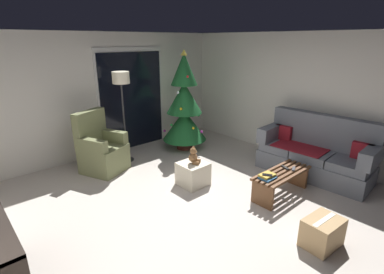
{
  "coord_description": "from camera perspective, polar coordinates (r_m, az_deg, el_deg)",
  "views": [
    {
      "loc": [
        -2.55,
        -2.6,
        2.35
      ],
      "look_at": [
        0.4,
        0.7,
        0.85
      ],
      "focal_mm": 27.02,
      "sensor_mm": 36.0,
      "label": 1
    }
  ],
  "objects": [
    {
      "name": "ground_plane",
      "position": [
        4.33,
        2.29,
        -14.13
      ],
      "size": [
        7.0,
        7.0,
        0.0
      ],
      "primitive_type": "plane",
      "color": "#BCB2A8"
    },
    {
      "name": "wall_back",
      "position": [
        6.31,
        -17.43,
        7.82
      ],
      "size": [
        5.72,
        0.12,
        2.5
      ],
      "primitive_type": "cube",
      "color": "silver",
      "rests_on": "ground"
    },
    {
      "name": "wall_right",
      "position": [
        6.1,
        22.32,
        6.94
      ],
      "size": [
        0.12,
        6.0,
        2.5
      ],
      "primitive_type": "cube",
      "color": "silver",
      "rests_on": "ground"
    },
    {
      "name": "patio_door_frame",
      "position": [
        6.57,
        -11.74,
        7.36
      ],
      "size": [
        1.6,
        0.02,
        2.2
      ],
      "primitive_type": "cube",
      "color": "silver",
      "rests_on": "ground"
    },
    {
      "name": "patio_door_glass",
      "position": [
        6.56,
        -11.63,
        6.91
      ],
      "size": [
        1.5,
        0.02,
        2.1
      ],
      "primitive_type": "cube",
      "color": "black",
      "rests_on": "ground"
    },
    {
      "name": "couch",
      "position": [
        5.65,
        23.19,
        -3.06
      ],
      "size": [
        0.89,
        1.98,
        1.08
      ],
      "color": "slate",
      "rests_on": "ground"
    },
    {
      "name": "coffee_table",
      "position": [
        4.78,
        17.21,
        -8.03
      ],
      "size": [
        1.1,
        0.4,
        0.4
      ],
      "color": "brown",
      "rests_on": "ground"
    },
    {
      "name": "remote_graphite",
      "position": [
        4.86,
        19.42,
        -5.95
      ],
      "size": [
        0.16,
        0.1,
        0.02
      ],
      "primitive_type": "cube",
      "rotation": [
        0.0,
        0.0,
        5.13
      ],
      "color": "#333338",
      "rests_on": "coffee_table"
    },
    {
      "name": "remote_black",
      "position": [
        4.86,
        17.92,
        -5.78
      ],
      "size": [
        0.1,
        0.16,
        0.02
      ],
      "primitive_type": "cube",
      "rotation": [
        0.0,
        0.0,
        5.89
      ],
      "color": "black",
      "rests_on": "coffee_table"
    },
    {
      "name": "book_stack",
      "position": [
        4.46,
        14.65,
        -7.53
      ],
      "size": [
        0.26,
        0.21,
        0.06
      ],
      "color": "#285684",
      "rests_on": "coffee_table"
    },
    {
      "name": "cell_phone",
      "position": [
        4.42,
        14.64,
        -7.25
      ],
      "size": [
        0.13,
        0.16,
        0.01
      ],
      "primitive_type": "cube",
      "rotation": [
        0.0,
        0.0,
        0.54
      ],
      "color": "black",
      "rests_on": "book_stack"
    },
    {
      "name": "christmas_tree",
      "position": [
        6.31,
        -1.52,
        5.9
      ],
      "size": [
        0.97,
        0.97,
        2.16
      ],
      "color": "#4C1E19",
      "rests_on": "ground"
    },
    {
      "name": "armchair",
      "position": [
        5.61,
        -17.47,
        -2.49
      ],
      "size": [
        0.9,
        0.9,
        1.13
      ],
      "color": "olive",
      "rests_on": "ground"
    },
    {
      "name": "floor_lamp",
      "position": [
        5.68,
        -13.75,
        9.63
      ],
      "size": [
        0.32,
        0.32,
        1.78
      ],
      "color": "#2D2D30",
      "rests_on": "ground"
    },
    {
      "name": "ottoman",
      "position": [
        4.92,
        0.2,
        -7.27
      ],
      "size": [
        0.44,
        0.44,
        0.39
      ],
      "primitive_type": "cube",
      "color": "beige",
      "rests_on": "ground"
    },
    {
      "name": "teddy_bear_chestnut",
      "position": [
        4.78,
        0.33,
        -3.87
      ],
      "size": [
        0.21,
        0.22,
        0.29
      ],
      "color": "brown",
      "rests_on": "ottoman"
    },
    {
      "name": "cardboard_box_taped_mid_floor",
      "position": [
        3.93,
        24.32,
        -16.78
      ],
      "size": [
        0.49,
        0.38,
        0.36
      ],
      "color": "tan",
      "rests_on": "ground"
    }
  ]
}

